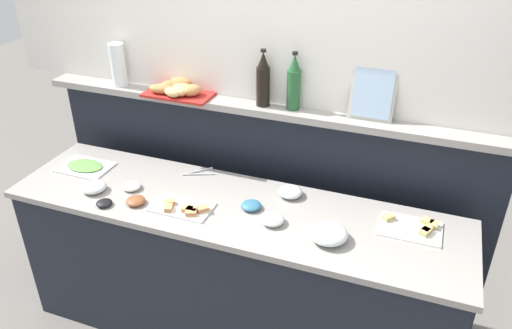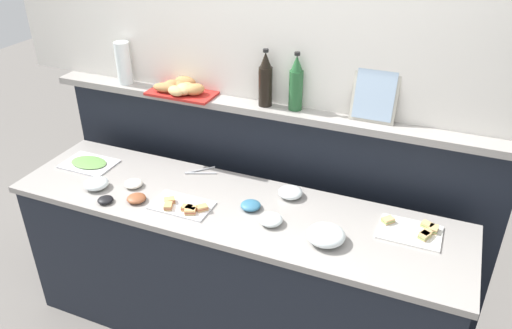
{
  "view_description": "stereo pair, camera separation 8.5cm",
  "coord_description": "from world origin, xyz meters",
  "views": [
    {
      "loc": [
        0.89,
        -2.01,
        2.4
      ],
      "look_at": [
        0.1,
        0.1,
        1.13
      ],
      "focal_mm": 35.29,
      "sensor_mm": 36.0,
      "label": 1
    },
    {
      "loc": [
        0.97,
        -1.98,
        2.4
      ],
      "look_at": [
        0.1,
        0.1,
        1.13
      ],
      "focal_mm": 35.29,
      "sensor_mm": 36.0,
      "label": 2
    }
  ],
  "objects": [
    {
      "name": "wine_bottle_green",
      "position": [
        0.19,
        0.44,
        1.46
      ],
      "size": [
        0.08,
        0.08,
        0.32
      ],
      "color": "#23562D",
      "rests_on": "back_ledge_unit"
    },
    {
      "name": "glass_bowl_medium",
      "position": [
        -0.77,
        -0.13,
        0.94
      ],
      "size": [
        0.14,
        0.14,
        0.05
      ],
      "color": "silver",
      "rests_on": "buffet_counter"
    },
    {
      "name": "sandwich_platter_front",
      "position": [
        0.91,
        0.12,
        0.92
      ],
      "size": [
        0.3,
        0.21,
        0.04
      ],
      "color": "white",
      "rests_on": "buffet_counter"
    },
    {
      "name": "glass_bowl_extra",
      "position": [
        0.26,
        0.2,
        0.94
      ],
      "size": [
        0.13,
        0.13,
        0.05
      ],
      "color": "silver",
      "rests_on": "buffet_counter"
    },
    {
      "name": "buffet_counter",
      "position": [
        0.0,
        0.0,
        0.46
      ],
      "size": [
        2.46,
        0.64,
        0.91
      ],
      "color": "black",
      "rests_on": "ground_plane"
    },
    {
      "name": "condiment_bowl_teal",
      "position": [
        -0.48,
        -0.16,
        0.93
      ],
      "size": [
        0.1,
        0.1,
        0.04
      ],
      "primitive_type": "ellipsoid",
      "color": "brown",
      "rests_on": "buffet_counter"
    },
    {
      "name": "glass_bowl_large",
      "position": [
        0.54,
        -0.1,
        0.94
      ],
      "size": [
        0.19,
        0.19,
        0.07
      ],
      "color": "silver",
      "rests_on": "buffet_counter"
    },
    {
      "name": "cold_cuts_platter",
      "position": [
        -0.97,
        0.06,
        0.92
      ],
      "size": [
        0.31,
        0.22,
        0.02
      ],
      "color": "silver",
      "rests_on": "buffet_counter"
    },
    {
      "name": "water_carafe",
      "position": [
        -0.9,
        0.42,
        1.45
      ],
      "size": [
        0.09,
        0.09,
        0.25
      ],
      "primitive_type": "cylinder",
      "color": "silver",
      "rests_on": "back_ledge_unit"
    },
    {
      "name": "ground_plane",
      "position": [
        0.0,
        0.6,
        0.0
      ],
      "size": [
        12.0,
        12.0,
        0.0
      ],
      "primitive_type": "plane",
      "color": "slate"
    },
    {
      "name": "serving_tongs",
      "position": [
        -0.32,
        0.24,
        0.92
      ],
      "size": [
        0.18,
        0.14,
        0.01
      ],
      "color": "#B7BABF",
      "rests_on": "buffet_counter"
    },
    {
      "name": "condiment_bowl_red",
      "position": [
        -0.63,
        -0.23,
        0.93
      ],
      "size": [
        0.08,
        0.08,
        0.03
      ],
      "primitive_type": "ellipsoid",
      "color": "black",
      "rests_on": "buffet_counter"
    },
    {
      "name": "bread_basket",
      "position": [
        -0.5,
        0.4,
        1.35
      ],
      "size": [
        0.4,
        0.28,
        0.08
      ],
      "color": "#B2231E",
      "rests_on": "back_ledge_unit"
    },
    {
      "name": "wine_bottle_dark",
      "position": [
        0.02,
        0.42,
        1.46
      ],
      "size": [
        0.08,
        0.08,
        0.32
      ],
      "color": "black",
      "rests_on": "back_ledge_unit"
    },
    {
      "name": "back_ledge_unit",
      "position": [
        0.0,
        0.49,
        0.69
      ],
      "size": [
        2.71,
        0.22,
        1.32
      ],
      "color": "black",
      "rests_on": "ground_plane"
    },
    {
      "name": "sandwich_platter_rear",
      "position": [
        -0.22,
        -0.12,
        0.92
      ],
      "size": [
        0.32,
        0.19,
        0.04
      ],
      "color": "white",
      "rests_on": "buffet_counter"
    },
    {
      "name": "condiment_bowl_cream",
      "position": [
        0.1,
        0.01,
        0.93
      ],
      "size": [
        0.11,
        0.11,
        0.04
      ],
      "primitive_type": "ellipsoid",
      "color": "teal",
      "rests_on": "buffet_counter"
    },
    {
      "name": "condiment_bowl_dark",
      "position": [
        -0.58,
        -0.04,
        0.93
      ],
      "size": [
        0.1,
        0.1,
        0.04
      ],
      "primitive_type": "ellipsoid",
      "color": "silver",
      "rests_on": "buffet_counter"
    },
    {
      "name": "framed_picture",
      "position": [
        0.6,
        0.46,
        1.46
      ],
      "size": [
        0.23,
        0.08,
        0.28
      ],
      "color": "#B2AD9E",
      "rests_on": "back_ledge_unit"
    },
    {
      "name": "glass_bowl_small",
      "position": [
        0.25,
        -0.07,
        0.93
      ],
      "size": [
        0.12,
        0.12,
        0.05
      ],
      "color": "silver",
      "rests_on": "buffet_counter"
    }
  ]
}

